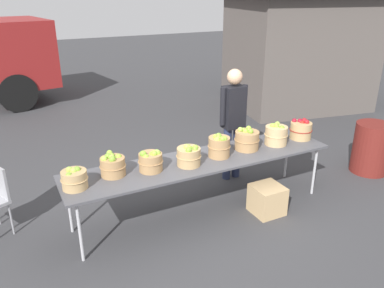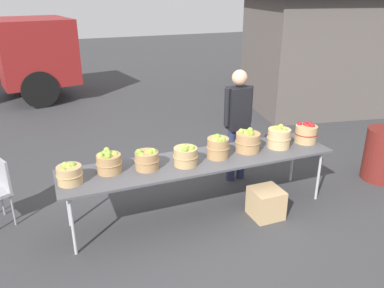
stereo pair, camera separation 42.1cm
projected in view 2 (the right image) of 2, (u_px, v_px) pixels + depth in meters
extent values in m
plane|color=#38383A|center=(200.00, 211.00, 5.13)|extent=(40.00, 40.00, 0.00)
cube|color=#4C4C51|center=(201.00, 161.00, 4.86)|extent=(3.50, 0.76, 0.03)
cylinder|color=#B2B2B7|center=(73.00, 226.00, 4.18)|extent=(0.04, 0.04, 0.72)
cylinder|color=#B2B2B7|center=(319.00, 176.00, 5.30)|extent=(0.04, 0.04, 0.72)
cylinder|color=#B2B2B7|center=(67.00, 200.00, 4.69)|extent=(0.04, 0.04, 0.72)
cylinder|color=#B2B2B7|center=(292.00, 159.00, 5.82)|extent=(0.04, 0.04, 0.72)
cylinder|color=tan|center=(70.00, 175.00, 4.23)|extent=(0.27, 0.27, 0.20)
torus|color=tan|center=(70.00, 174.00, 4.23)|extent=(0.29, 0.29, 0.01)
sphere|color=#9EC647|center=(65.00, 165.00, 4.21)|extent=(0.06, 0.06, 0.06)
sphere|color=#7AA833|center=(63.00, 170.00, 4.14)|extent=(0.07, 0.07, 0.07)
sphere|color=#7AA833|center=(72.00, 165.00, 4.22)|extent=(0.07, 0.07, 0.07)
sphere|color=#9EC647|center=(69.00, 166.00, 4.20)|extent=(0.07, 0.07, 0.07)
cylinder|color=#A87F51|center=(109.00, 163.00, 4.49)|extent=(0.28, 0.28, 0.22)
torus|color=#A87F51|center=(109.00, 163.00, 4.48)|extent=(0.30, 0.30, 0.01)
sphere|color=#8CB738|center=(115.00, 154.00, 4.48)|extent=(0.08, 0.08, 0.08)
sphere|color=#8CB738|center=(108.00, 153.00, 4.50)|extent=(0.07, 0.07, 0.07)
sphere|color=#9EC647|center=(108.00, 155.00, 4.44)|extent=(0.07, 0.07, 0.07)
sphere|color=#7AA833|center=(105.00, 153.00, 4.48)|extent=(0.07, 0.07, 0.07)
sphere|color=#8CB738|center=(107.00, 150.00, 4.52)|extent=(0.07, 0.07, 0.07)
sphere|color=#7AA833|center=(108.00, 156.00, 4.38)|extent=(0.07, 0.07, 0.07)
sphere|color=#9EC647|center=(100.00, 156.00, 4.41)|extent=(0.07, 0.07, 0.07)
cylinder|color=#A87F51|center=(147.00, 161.00, 4.57)|extent=(0.28, 0.28, 0.21)
torus|color=#A87F51|center=(147.00, 160.00, 4.56)|extent=(0.30, 0.30, 0.01)
sphere|color=#8CB738|center=(148.00, 153.00, 4.52)|extent=(0.07, 0.07, 0.07)
sphere|color=#9EC647|center=(153.00, 151.00, 4.54)|extent=(0.08, 0.08, 0.08)
sphere|color=#8CB738|center=(153.00, 152.00, 4.53)|extent=(0.08, 0.08, 0.08)
sphere|color=#8CB738|center=(141.00, 155.00, 4.47)|extent=(0.07, 0.07, 0.07)
sphere|color=#7AA833|center=(139.00, 152.00, 4.49)|extent=(0.08, 0.08, 0.08)
sphere|color=#8CB738|center=(150.00, 152.00, 4.50)|extent=(0.07, 0.07, 0.07)
cylinder|color=tan|center=(186.00, 156.00, 4.67)|extent=(0.29, 0.29, 0.22)
torus|color=tan|center=(186.00, 156.00, 4.67)|extent=(0.31, 0.31, 0.01)
sphere|color=#7AA833|center=(185.00, 150.00, 4.55)|extent=(0.08, 0.08, 0.08)
sphere|color=#8CB738|center=(185.00, 147.00, 4.66)|extent=(0.07, 0.07, 0.07)
sphere|color=#8CB738|center=(192.00, 148.00, 4.64)|extent=(0.08, 0.08, 0.08)
sphere|color=#9EC647|center=(184.00, 147.00, 4.64)|extent=(0.07, 0.07, 0.07)
sphere|color=#7AA833|center=(191.00, 149.00, 4.59)|extent=(0.07, 0.07, 0.07)
sphere|color=#8CB738|center=(186.00, 148.00, 4.63)|extent=(0.06, 0.06, 0.06)
cylinder|color=#A87F51|center=(218.00, 148.00, 4.87)|extent=(0.27, 0.27, 0.26)
torus|color=#A87F51|center=(218.00, 147.00, 4.87)|extent=(0.29, 0.29, 0.01)
sphere|color=#7AA833|center=(218.00, 137.00, 4.82)|extent=(0.06, 0.06, 0.06)
sphere|color=#9EC647|center=(215.00, 141.00, 4.75)|extent=(0.07, 0.07, 0.07)
sphere|color=#9EC647|center=(217.00, 140.00, 4.79)|extent=(0.07, 0.07, 0.07)
sphere|color=#7AA833|center=(221.00, 140.00, 4.75)|extent=(0.08, 0.08, 0.08)
sphere|color=#8CB738|center=(222.00, 140.00, 4.75)|extent=(0.08, 0.08, 0.08)
sphere|color=#7AA833|center=(217.00, 137.00, 4.81)|extent=(0.08, 0.08, 0.08)
sphere|color=#8CB738|center=(215.00, 137.00, 4.84)|extent=(0.07, 0.07, 0.07)
cylinder|color=#A87F51|center=(248.00, 142.00, 5.07)|extent=(0.32, 0.32, 0.25)
torus|color=#A87F51|center=(248.00, 141.00, 5.07)|extent=(0.34, 0.34, 0.01)
sphere|color=#9EC647|center=(241.00, 131.00, 5.05)|extent=(0.06, 0.06, 0.06)
sphere|color=#9EC647|center=(250.00, 133.00, 5.05)|extent=(0.08, 0.08, 0.08)
sphere|color=#7AA833|center=(251.00, 133.00, 4.97)|extent=(0.07, 0.07, 0.07)
sphere|color=#8CB738|center=(246.00, 133.00, 5.02)|extent=(0.08, 0.08, 0.08)
sphere|color=#9EC647|center=(244.00, 132.00, 5.10)|extent=(0.08, 0.08, 0.08)
sphere|color=#8CB738|center=(250.00, 130.00, 5.10)|extent=(0.07, 0.07, 0.07)
sphere|color=#7AA833|center=(248.00, 134.00, 5.03)|extent=(0.07, 0.07, 0.07)
cylinder|color=tan|center=(279.00, 138.00, 5.20)|extent=(0.30, 0.30, 0.25)
torus|color=tan|center=(279.00, 137.00, 5.19)|extent=(0.32, 0.32, 0.01)
sphere|color=#8CB738|center=(276.00, 128.00, 5.16)|extent=(0.08, 0.08, 0.08)
sphere|color=#8CB738|center=(279.00, 128.00, 5.15)|extent=(0.07, 0.07, 0.07)
sphere|color=#9EC647|center=(279.00, 130.00, 5.15)|extent=(0.07, 0.07, 0.07)
sphere|color=#9EC647|center=(281.00, 126.00, 5.24)|extent=(0.07, 0.07, 0.07)
sphere|color=#7AA833|center=(280.00, 129.00, 5.15)|extent=(0.07, 0.07, 0.07)
sphere|color=#7AA833|center=(285.00, 131.00, 5.11)|extent=(0.07, 0.07, 0.07)
cylinder|color=tan|center=(306.00, 134.00, 5.37)|extent=(0.30, 0.30, 0.24)
torus|color=maroon|center=(306.00, 133.00, 5.36)|extent=(0.32, 0.32, 0.01)
sphere|color=maroon|center=(310.00, 124.00, 5.36)|extent=(0.08, 0.08, 0.08)
sphere|color=maroon|center=(300.00, 124.00, 5.37)|extent=(0.07, 0.07, 0.07)
sphere|color=maroon|center=(312.00, 125.00, 5.29)|extent=(0.07, 0.07, 0.07)
sphere|color=maroon|center=(305.00, 124.00, 5.37)|extent=(0.08, 0.08, 0.08)
sphere|color=#B22319|center=(307.00, 127.00, 5.32)|extent=(0.08, 0.08, 0.08)
cylinder|color=#262D4C|center=(241.00, 153.00, 5.89)|extent=(0.12, 0.12, 0.83)
cylinder|color=#262D4C|center=(231.00, 155.00, 5.83)|extent=(0.12, 0.12, 0.83)
cube|color=black|center=(238.00, 108.00, 5.58)|extent=(0.31, 0.22, 0.62)
sphere|color=tan|center=(240.00, 78.00, 5.42)|extent=(0.22, 0.22, 0.22)
cylinder|color=black|center=(249.00, 105.00, 5.63)|extent=(0.09, 0.09, 0.55)
cylinder|color=black|center=(227.00, 107.00, 5.51)|extent=(0.09, 0.09, 0.55)
cube|color=maroon|center=(34.00, 51.00, 10.02)|extent=(2.13, 2.38, 1.60)
cube|color=black|center=(65.00, 36.00, 10.31)|extent=(0.34, 1.75, 0.80)
cylinder|color=black|center=(25.00, 75.00, 10.99)|extent=(0.93, 0.43, 0.90)
cylinder|color=black|center=(40.00, 89.00, 9.49)|extent=(0.93, 0.43, 0.90)
cube|color=#59514C|center=(318.00, 54.00, 9.17)|extent=(3.38, 2.89, 2.60)
cube|color=white|center=(365.00, 52.00, 8.14)|extent=(1.38, 0.29, 0.90)
cube|color=#99999E|center=(2.00, 173.00, 4.71)|extent=(0.19, 0.38, 0.40)
cylinder|color=gray|center=(2.00, 200.00, 4.98)|extent=(0.02, 0.02, 0.42)
cylinder|color=gray|center=(13.00, 210.00, 4.76)|extent=(0.02, 0.02, 0.42)
cylinder|color=maroon|center=(384.00, 155.00, 5.87)|extent=(0.57, 0.57, 0.80)
cube|color=tan|center=(266.00, 203.00, 4.96)|extent=(0.38, 0.38, 0.38)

